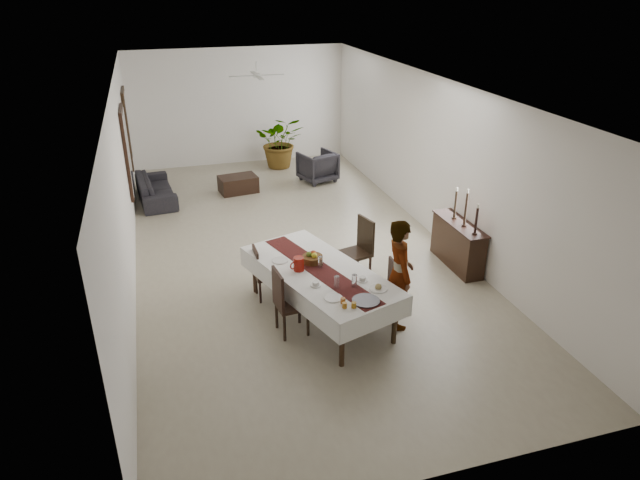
{
  "coord_description": "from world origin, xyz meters",
  "views": [
    {
      "loc": [
        -2.37,
        -9.98,
        4.97
      ],
      "look_at": [
        0.01,
        -1.95,
        1.05
      ],
      "focal_mm": 32.0,
      "sensor_mm": 36.0,
      "label": 1
    }
  ],
  "objects_px": {
    "red_pitcher": "(299,264)",
    "sofa": "(156,189)",
    "dining_table_top": "(319,272)",
    "woman": "(399,274)",
    "sideboard_body": "(458,245)"
  },
  "relations": [
    {
      "from": "dining_table_top",
      "to": "sideboard_body",
      "type": "relative_size",
      "value": 1.89
    },
    {
      "from": "dining_table_top",
      "to": "red_pitcher",
      "type": "distance_m",
      "value": 0.35
    },
    {
      "from": "sideboard_body",
      "to": "woman",
      "type": "bearing_deg",
      "value": -140.96
    },
    {
      "from": "woman",
      "to": "sofa",
      "type": "xyz_separation_m",
      "value": [
        -3.41,
        6.61,
        -0.59
      ]
    },
    {
      "from": "sofa",
      "to": "woman",
      "type": "bearing_deg",
      "value": -157.87
    },
    {
      "from": "red_pitcher",
      "to": "sideboard_body",
      "type": "distance_m",
      "value": 3.42
    },
    {
      "from": "woman",
      "to": "dining_table_top",
      "type": "bearing_deg",
      "value": 68.86
    },
    {
      "from": "sideboard_body",
      "to": "sofa",
      "type": "xyz_separation_m",
      "value": [
        -5.27,
        5.1,
        -0.13
      ]
    },
    {
      "from": "dining_table_top",
      "to": "red_pitcher",
      "type": "relative_size",
      "value": 12.0
    },
    {
      "from": "sofa",
      "to": "sideboard_body",
      "type": "bearing_deg",
      "value": -139.16
    },
    {
      "from": "red_pitcher",
      "to": "sofa",
      "type": "height_order",
      "value": "red_pitcher"
    },
    {
      "from": "sideboard_body",
      "to": "sofa",
      "type": "relative_size",
      "value": 0.7
    },
    {
      "from": "sideboard_body",
      "to": "sofa",
      "type": "height_order",
      "value": "sideboard_body"
    },
    {
      "from": "dining_table_top",
      "to": "sofa",
      "type": "distance_m",
      "value": 6.5
    },
    {
      "from": "red_pitcher",
      "to": "sofa",
      "type": "distance_m",
      "value": 6.34
    }
  ]
}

